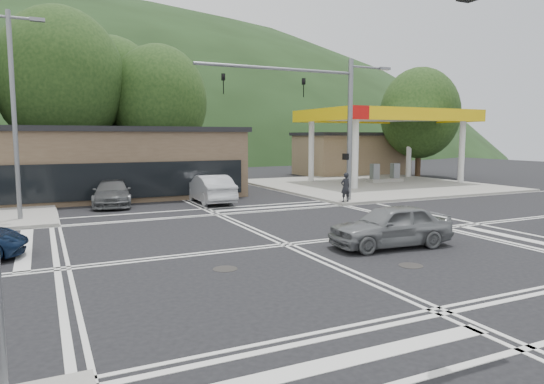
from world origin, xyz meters
name	(u,v)px	position (x,y,z in m)	size (l,w,h in m)	color
ground	(287,245)	(0.00, 0.00, 0.00)	(120.00, 120.00, 0.00)	black
sidewalk_ne	(372,185)	(15.00, 15.00, 0.07)	(16.00, 16.00, 0.15)	gray
gas_station_canopy	(386,119)	(16.99, 15.99, 5.04)	(12.32, 8.34, 5.75)	silver
convenience_store	(351,155)	(20.00, 25.00, 1.90)	(10.00, 6.00, 3.80)	#846B4F
commercial_row	(33,166)	(-8.00, 17.00, 2.00)	(24.00, 8.00, 4.00)	brown
hill_north	(82,155)	(0.00, 90.00, 0.00)	(252.00, 126.00, 140.00)	black
tree_n_b	(60,80)	(-6.00, 24.00, 7.79)	(9.00, 9.00, 12.98)	#382619
tree_n_c	(158,101)	(1.00, 24.00, 6.49)	(7.60, 7.60, 10.87)	#382619
tree_n_e	(111,95)	(-2.00, 28.00, 7.14)	(8.40, 8.40, 11.98)	#382619
tree_ne	(420,113)	(24.00, 20.00, 5.84)	(7.20, 7.20, 9.99)	#382619
streetlight_nw	(15,105)	(-8.44, 9.00, 5.05)	(2.50, 0.25, 9.00)	slate
signal_mast_ne	(331,112)	(6.95, 8.20, 5.07)	(11.65, 0.30, 8.00)	slate
signal_mast_sw	(137,27)	(-6.39, -8.20, 5.12)	(9.14, 0.28, 8.00)	slate
car_grey_center	(390,226)	(3.04, -1.78, 0.73)	(1.71, 4.26, 1.45)	slate
car_queue_a	(210,189)	(1.00, 11.41, 0.79)	(1.67, 4.80, 1.58)	#B9BCC1
car_queue_b	(192,185)	(1.00, 14.98, 0.69)	(1.62, 4.03, 1.37)	silver
car_northbound	(112,193)	(-4.14, 12.60, 0.70)	(1.95, 4.80, 1.39)	#545658
pedestrian	(345,187)	(7.50, 7.50, 0.96)	(0.59, 0.39, 1.61)	black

